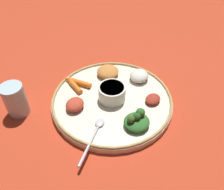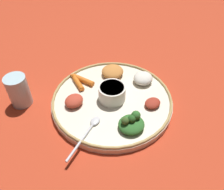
{
  "view_description": "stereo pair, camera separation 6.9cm",
  "coord_description": "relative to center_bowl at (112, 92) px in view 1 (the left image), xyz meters",
  "views": [
    {
      "loc": [
        -0.11,
        -0.49,
        0.51
      ],
      "look_at": [
        0.0,
        0.0,
        0.03
      ],
      "focal_mm": 37.03,
      "sensor_mm": 36.0,
      "label": 1
    },
    {
      "loc": [
        -0.04,
        -0.5,
        0.51
      ],
      "look_at": [
        0.0,
        0.0,
        0.03
      ],
      "focal_mm": 37.03,
      "sensor_mm": 36.0,
      "label": 2
    }
  ],
  "objects": [
    {
      "name": "carrot_near_spoon",
      "position": [
        -0.09,
        0.09,
        -0.02
      ],
      "size": [
        0.09,
        0.07,
        0.02
      ],
      "color": "orange",
      "rests_on": "platter"
    },
    {
      "name": "carrot_outer",
      "position": [
        -0.11,
        0.08,
        -0.02
      ],
      "size": [
        0.05,
        0.08,
        0.02
      ],
      "color": "orange",
      "rests_on": "platter"
    },
    {
      "name": "platter",
      "position": [
        0.0,
        0.0,
        -0.04
      ],
      "size": [
        0.37,
        0.37,
        0.02
      ],
      "primitive_type": "cylinder",
      "color": "beige",
      "rests_on": "ground_plane"
    },
    {
      "name": "drinking_glass",
      "position": [
        -0.28,
        0.03,
        -0.0
      ],
      "size": [
        0.06,
        0.06,
        0.1
      ],
      "color": "silver",
      "rests_on": "ground_plane"
    },
    {
      "name": "mound_berbere_red",
      "position": [
        -0.11,
        -0.01,
        -0.01
      ],
      "size": [
        0.07,
        0.08,
        0.03
      ],
      "primitive_type": "ellipsoid",
      "rotation": [
        0.0,
        0.0,
        4.07
      ],
      "color": "#B73D28",
      "rests_on": "platter"
    },
    {
      "name": "mound_beet",
      "position": [
        0.12,
        -0.04,
        -0.02
      ],
      "size": [
        0.07,
        0.06,
        0.02
      ],
      "primitive_type": "ellipsoid",
      "rotation": [
        0.0,
        0.0,
        3.79
      ],
      "color": "maroon",
      "rests_on": "platter"
    },
    {
      "name": "mound_squash",
      "position": [
        0.01,
        0.12,
        -0.01
      ],
      "size": [
        0.1,
        0.1,
        0.03
      ],
      "primitive_type": "ellipsoid",
      "rotation": [
        0.0,
        0.0,
        0.8
      ],
      "color": "#C67A38",
      "rests_on": "platter"
    },
    {
      "name": "ground_plane",
      "position": [
        0.0,
        0.0,
        -0.05
      ],
      "size": [
        2.4,
        2.4,
        0.0
      ],
      "primitive_type": "plane",
      "color": "#B7381E"
    },
    {
      "name": "platter_rim",
      "position": [
        0.0,
        0.0,
        -0.02
      ],
      "size": [
        0.36,
        0.36,
        0.01
      ],
      "primitive_type": "torus",
      "color": "tan",
      "rests_on": "platter"
    },
    {
      "name": "greens_pile",
      "position": [
        0.04,
        -0.11,
        -0.01
      ],
      "size": [
        0.09,
        0.09,
        0.05
      ],
      "color": "#2D6628",
      "rests_on": "platter"
    },
    {
      "name": "mound_rice_white",
      "position": [
        0.11,
        0.07,
        -0.01
      ],
      "size": [
        0.09,
        0.09,
        0.03
      ],
      "primitive_type": "ellipsoid",
      "rotation": [
        0.0,
        0.0,
        4.01
      ],
      "color": "silver",
      "rests_on": "platter"
    },
    {
      "name": "spoon",
      "position": [
        -0.07,
        -0.12,
        -0.02
      ],
      "size": [
        0.09,
        0.14,
        0.01
      ],
      "color": "silver",
      "rests_on": "platter"
    },
    {
      "name": "center_bowl",
      "position": [
        0.0,
        0.0,
        0.0
      ],
      "size": [
        0.08,
        0.08,
        0.05
      ],
      "color": "silver",
      "rests_on": "platter"
    }
  ]
}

